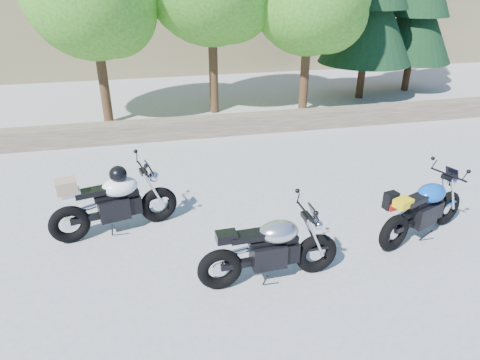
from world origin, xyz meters
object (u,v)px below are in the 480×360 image
(blue_bike, at_px, (424,210))
(backpack, at_px, (391,201))
(white_bike, at_px, (113,201))
(silver_bike, at_px, (271,250))

(blue_bike, bearing_deg, backpack, 68.79)
(white_bike, relative_size, blue_bike, 1.09)
(silver_bike, relative_size, backpack, 6.28)
(silver_bike, height_order, white_bike, white_bike)
(silver_bike, bearing_deg, white_bike, 138.48)
(white_bike, xyz_separation_m, backpack, (5.13, -0.32, -0.44))
(blue_bike, distance_m, backpack, 1.03)
(blue_bike, xyz_separation_m, backpack, (-0.00, 0.96, -0.35))
(white_bike, height_order, backpack, white_bike)
(white_bike, height_order, blue_bike, white_bike)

